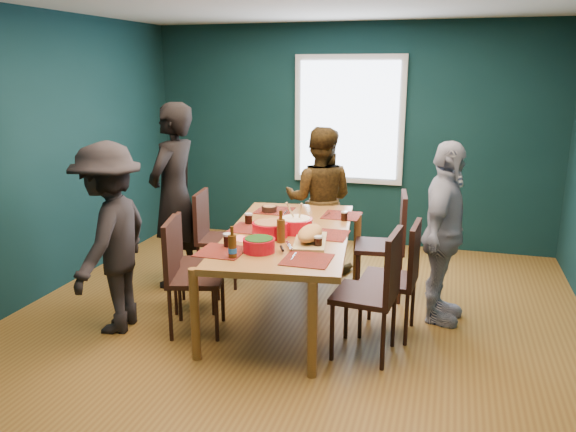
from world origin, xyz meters
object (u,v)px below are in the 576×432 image
(chair_right_near, at_px, (378,285))
(chair_right_mid, at_px, (400,270))
(chair_left_far, at_px, (212,230))
(bowl_dumpling, at_px, (295,224))
(chair_left_near, at_px, (185,268))
(person_near_left, at_px, (111,238))
(cutting_board, at_px, (310,235))
(person_far_left, at_px, (174,196))
(dining_table, at_px, (288,240))
(person_back, at_px, (319,200))
(chair_left_mid, at_px, (187,256))
(bowl_herbs, at_px, (259,244))
(chair_right_far, at_px, (390,237))
(bowl_salad, at_px, (270,229))
(person_right, at_px, (444,234))

(chair_right_near, bearing_deg, chair_right_mid, 78.43)
(chair_left_far, bearing_deg, bowl_dumpling, -36.47)
(chair_left_far, relative_size, chair_right_near, 0.95)
(chair_left_near, xyz_separation_m, chair_right_mid, (1.72, 0.44, -0.00))
(person_near_left, xyz_separation_m, cutting_board, (1.60, 0.40, 0.05))
(chair_right_mid, bearing_deg, person_far_left, 170.68)
(chair_right_mid, height_order, chair_right_near, chair_right_near)
(chair_right_near, distance_m, person_near_left, 2.21)
(dining_table, xyz_separation_m, person_back, (-0.02, 1.26, 0.07))
(chair_left_far, relative_size, cutting_board, 1.51)
(chair_left_mid, relative_size, chair_right_near, 0.87)
(bowl_herbs, bearing_deg, chair_right_far, 56.19)
(chair_left_far, bearing_deg, person_back, 26.97)
(chair_right_mid, xyz_separation_m, person_back, (-1.00, 1.35, 0.22))
(person_back, xyz_separation_m, bowl_salad, (-0.09, -1.43, 0.07))
(dining_table, xyz_separation_m, person_near_left, (-1.34, -0.64, 0.09))
(chair_right_far, xyz_separation_m, person_far_left, (-2.13, -0.28, 0.33))
(person_back, bearing_deg, person_right, 138.96)
(dining_table, xyz_separation_m, bowl_dumpling, (0.06, 0.02, 0.14))
(chair_right_mid, xyz_separation_m, chair_right_near, (-0.13, -0.43, 0.02))
(person_far_left, relative_size, bowl_salad, 6.12)
(chair_left_mid, bearing_deg, chair_left_far, 78.48)
(chair_left_mid, distance_m, chair_left_near, 0.49)
(chair_left_mid, relative_size, chair_right_far, 0.85)
(dining_table, xyz_separation_m, chair_left_near, (-0.74, -0.53, -0.15))
(bowl_dumpling, bearing_deg, person_right, 12.56)
(chair_left_mid, distance_m, cutting_board, 1.25)
(bowl_dumpling, bearing_deg, dining_table, -164.47)
(dining_table, relative_size, person_near_left, 1.37)
(dining_table, height_order, bowl_herbs, bowl_herbs)
(chair_left_mid, distance_m, chair_right_far, 1.93)
(person_far_left, xyz_separation_m, bowl_salad, (1.21, -0.62, -0.07))
(chair_left_far, bearing_deg, bowl_herbs, -59.94)
(chair_left_mid, height_order, chair_left_near, chair_left_near)
(chair_right_near, bearing_deg, dining_table, 154.14)
(chair_left_near, distance_m, bowl_dumpling, 1.01)
(chair_left_mid, relative_size, chair_right_mid, 0.90)
(chair_right_far, relative_size, person_near_left, 0.64)
(person_right, bearing_deg, person_back, 62.85)
(chair_right_near, relative_size, person_near_left, 0.63)
(bowl_dumpling, bearing_deg, person_near_left, -154.79)
(chair_right_far, relative_size, cutting_board, 1.61)
(chair_right_far, bearing_deg, bowl_dumpling, -143.73)
(chair_right_far, bearing_deg, person_far_left, -179.48)
(bowl_salad, xyz_separation_m, cutting_board, (0.37, -0.07, -0.00))
(dining_table, distance_m, person_near_left, 1.49)
(cutting_board, bearing_deg, bowl_herbs, -143.53)
(chair_left_near, relative_size, chair_right_near, 0.97)
(chair_right_near, height_order, person_right, person_right)
(person_right, xyz_separation_m, bowl_herbs, (-1.36, -0.88, 0.05))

